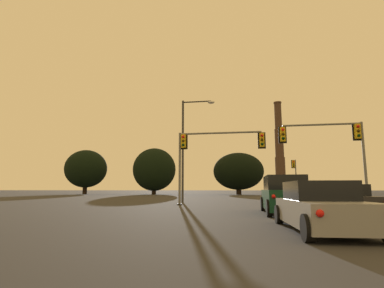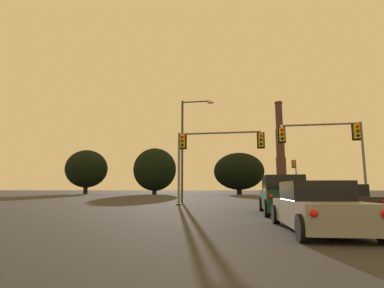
% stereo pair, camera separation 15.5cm
% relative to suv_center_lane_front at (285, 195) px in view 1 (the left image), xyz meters
% --- Properties ---
extents(suv_center_lane_front, '(2.10, 4.91, 1.86)m').
position_rel_suv_center_lane_front_xyz_m(suv_center_lane_front, '(0.00, 0.00, 0.00)').
color(suv_center_lane_front, '#0F3823').
rests_on(suv_center_lane_front, ground_plane).
extents(sedan_right_lane_front, '(2.13, 4.76, 1.43)m').
position_rel_suv_center_lane_front_xyz_m(sedan_right_lane_front, '(3.00, 0.51, -0.23)').
color(sedan_right_lane_front, '#232328').
rests_on(sedan_right_lane_front, ground_plane).
extents(sedan_center_lane_second, '(2.20, 4.78, 1.43)m').
position_rel_suv_center_lane_front_xyz_m(sedan_center_lane_second, '(0.14, -6.21, -0.23)').
color(sedan_center_lane_second, gray).
rests_on(sedan_center_lane_second, ground_plane).
extents(traffic_light_overhead_right, '(5.84, 0.50, 5.87)m').
position_rel_suv_center_lane_front_xyz_m(traffic_light_overhead_right, '(4.42, 6.60, 3.61)').
color(traffic_light_overhead_right, slate).
rests_on(traffic_light_overhead_right, ground_plane).
extents(traffic_light_far_right, '(0.78, 0.50, 5.66)m').
position_rel_suv_center_lane_front_xyz_m(traffic_light_far_right, '(6.02, 31.89, 2.82)').
color(traffic_light_far_right, slate).
rests_on(traffic_light_far_right, ground_plane).
extents(traffic_light_overhead_left, '(6.76, 0.50, 5.58)m').
position_rel_suv_center_lane_front_xyz_m(traffic_light_overhead_left, '(-4.50, 7.13, 3.42)').
color(traffic_light_overhead_left, slate).
rests_on(traffic_light_overhead_left, ground_plane).
extents(street_lamp, '(3.09, 0.36, 9.44)m').
position_rel_suv_center_lane_front_xyz_m(street_lamp, '(-6.90, 11.25, 4.81)').
color(street_lamp, '#38383A').
rests_on(street_lamp, ground_plane).
extents(smokestack, '(7.55, 7.55, 44.18)m').
position_rel_suv_center_lane_front_xyz_m(smokestack, '(16.85, 133.78, 16.47)').
color(smokestack, '#3C2B22').
rests_on(smokestack, ground_plane).
extents(treeline_right_mid, '(10.06, 9.05, 10.76)m').
position_rel_suv_center_lane_front_xyz_m(treeline_right_mid, '(-22.14, 52.41, 4.87)').
color(treeline_right_mid, black).
rests_on(treeline_right_mid, ground_plane).
extents(treeline_center_left, '(10.09, 9.08, 10.57)m').
position_rel_suv_center_lane_front_xyz_m(treeline_center_left, '(-38.92, 51.51, 5.15)').
color(treeline_center_left, black).
rests_on(treeline_center_left, ground_plane).
extents(treeline_far_left, '(11.17, 10.05, 9.28)m').
position_rel_suv_center_lane_front_xyz_m(treeline_far_left, '(-2.61, 52.17, 4.25)').
color(treeline_far_left, black).
rests_on(treeline_far_left, ground_plane).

